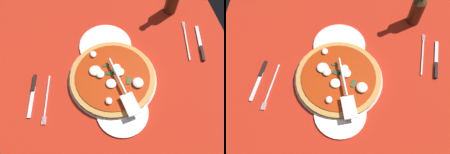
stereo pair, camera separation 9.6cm
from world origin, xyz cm
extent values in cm
cube|color=#B32413|center=(0.00, 0.00, -0.40)|extent=(111.13, 111.13, 0.80)
cube|color=white|center=(-32.68, -26.15, 0.05)|extent=(6.54, 6.54, 0.10)
cube|color=white|center=(-32.68, -13.07, 0.05)|extent=(6.54, 6.54, 0.10)
cube|color=silver|center=(-26.15, -32.68, 0.05)|extent=(6.54, 6.54, 0.10)
cube|color=white|center=(-26.15, -19.61, 0.05)|extent=(6.54, 6.54, 0.10)
cube|color=white|center=(-26.15, -6.54, 0.05)|extent=(6.54, 6.54, 0.10)
cube|color=silver|center=(-26.15, 6.54, 0.05)|extent=(6.54, 6.54, 0.10)
cube|color=white|center=(-26.15, 19.61, 0.05)|extent=(6.54, 6.54, 0.10)
cube|color=white|center=(-19.61, -39.22, 0.05)|extent=(6.54, 6.54, 0.10)
cube|color=white|center=(-19.61, -26.15, 0.05)|extent=(6.54, 6.54, 0.10)
cube|color=white|center=(-19.61, -13.07, 0.05)|extent=(6.54, 6.54, 0.10)
cube|color=silver|center=(-19.61, 0.00, 0.05)|extent=(6.54, 6.54, 0.10)
cube|color=white|center=(-19.61, 13.07, 0.05)|extent=(6.54, 6.54, 0.10)
cube|color=white|center=(-19.61, 26.15, 0.05)|extent=(6.54, 6.54, 0.10)
cube|color=white|center=(-19.61, 39.22, 0.05)|extent=(6.54, 6.54, 0.10)
cube|color=silver|center=(-13.07, -32.68, 0.05)|extent=(6.54, 6.54, 0.10)
cube|color=silver|center=(-13.07, -19.61, 0.05)|extent=(6.54, 6.54, 0.10)
cube|color=white|center=(-13.07, -6.54, 0.05)|extent=(6.54, 6.54, 0.10)
cube|color=silver|center=(-13.07, 6.54, 0.05)|extent=(6.54, 6.54, 0.10)
cube|color=white|center=(-13.07, 19.61, 0.05)|extent=(6.54, 6.54, 0.10)
cube|color=white|center=(-13.07, 32.68, 0.05)|extent=(6.54, 6.54, 0.10)
cube|color=silver|center=(-6.54, -39.22, 0.05)|extent=(6.54, 6.54, 0.10)
cube|color=silver|center=(-6.54, -26.15, 0.05)|extent=(6.54, 6.54, 0.10)
cube|color=white|center=(-6.54, -13.07, 0.05)|extent=(6.54, 6.54, 0.10)
cube|color=white|center=(-6.54, 0.00, 0.05)|extent=(6.54, 6.54, 0.10)
cube|color=white|center=(-6.54, 13.07, 0.05)|extent=(6.54, 6.54, 0.10)
cube|color=silver|center=(-6.54, 26.15, 0.05)|extent=(6.54, 6.54, 0.10)
cube|color=silver|center=(-6.54, 39.22, 0.05)|extent=(6.54, 6.54, 0.10)
cube|color=silver|center=(0.00, -45.76, 0.05)|extent=(6.54, 6.54, 0.10)
cube|color=silver|center=(0.00, -32.68, 0.05)|extent=(6.54, 6.54, 0.10)
cube|color=white|center=(0.00, -19.61, 0.05)|extent=(6.54, 6.54, 0.10)
cube|color=silver|center=(0.00, -6.54, 0.05)|extent=(6.54, 6.54, 0.10)
cube|color=white|center=(0.00, 6.54, 0.05)|extent=(6.54, 6.54, 0.10)
cube|color=white|center=(0.00, 19.61, 0.05)|extent=(6.54, 6.54, 0.10)
cube|color=silver|center=(0.00, 32.68, 0.05)|extent=(6.54, 6.54, 0.10)
cube|color=white|center=(0.00, 45.76, 0.05)|extent=(6.54, 6.54, 0.10)
cube|color=white|center=(6.54, -52.30, 0.05)|extent=(6.54, 6.54, 0.10)
cube|color=white|center=(6.54, -39.22, 0.05)|extent=(6.54, 6.54, 0.10)
cube|color=white|center=(6.54, -26.15, 0.05)|extent=(6.54, 6.54, 0.10)
cube|color=silver|center=(6.54, -13.07, 0.05)|extent=(6.54, 6.54, 0.10)
cube|color=silver|center=(6.54, 0.00, 0.05)|extent=(6.54, 6.54, 0.10)
cube|color=white|center=(6.54, 13.07, 0.05)|extent=(6.54, 6.54, 0.10)
cube|color=silver|center=(6.54, 26.15, 0.05)|extent=(6.54, 6.54, 0.10)
cube|color=white|center=(6.54, 39.22, 0.05)|extent=(6.54, 6.54, 0.10)
cube|color=silver|center=(13.07, -45.76, 0.05)|extent=(6.54, 6.54, 0.10)
cube|color=white|center=(13.07, -32.68, 0.05)|extent=(6.54, 6.54, 0.10)
cube|color=white|center=(13.07, -19.61, 0.05)|extent=(6.54, 6.54, 0.10)
cube|color=silver|center=(13.07, -6.54, 0.05)|extent=(6.54, 6.54, 0.10)
cube|color=silver|center=(13.07, 6.54, 0.05)|extent=(6.54, 6.54, 0.10)
cube|color=silver|center=(13.07, 19.61, 0.05)|extent=(6.54, 6.54, 0.10)
cube|color=white|center=(13.07, 32.68, 0.05)|extent=(6.54, 6.54, 0.10)
cube|color=white|center=(13.07, 45.76, 0.05)|extent=(6.54, 6.54, 0.10)
cube|color=white|center=(19.61, -52.30, 0.05)|extent=(6.54, 6.54, 0.10)
cube|color=white|center=(19.61, -39.22, 0.05)|extent=(6.54, 6.54, 0.10)
cube|color=silver|center=(19.61, -26.15, 0.05)|extent=(6.54, 6.54, 0.10)
cube|color=white|center=(19.61, -13.07, 0.05)|extent=(6.54, 6.54, 0.10)
cube|color=white|center=(19.61, 0.00, 0.05)|extent=(6.54, 6.54, 0.10)
cube|color=white|center=(19.61, 13.07, 0.05)|extent=(6.54, 6.54, 0.10)
cube|color=white|center=(19.61, 26.15, 0.05)|extent=(6.54, 6.54, 0.10)
cube|color=white|center=(19.61, 39.22, 0.05)|extent=(6.54, 6.54, 0.10)
cube|color=white|center=(26.15, -45.76, 0.05)|extent=(6.54, 6.54, 0.10)
cube|color=silver|center=(26.15, -32.68, 0.05)|extent=(6.54, 6.54, 0.10)
cube|color=silver|center=(26.15, -19.61, 0.05)|extent=(6.54, 6.54, 0.10)
cube|color=silver|center=(26.15, -6.54, 0.05)|extent=(6.54, 6.54, 0.10)
cube|color=silver|center=(26.15, 6.54, 0.05)|extent=(6.54, 6.54, 0.10)
cube|color=white|center=(26.15, 19.61, 0.05)|extent=(6.54, 6.54, 0.10)
cube|color=white|center=(26.15, 32.68, 0.05)|extent=(6.54, 6.54, 0.10)
cube|color=white|center=(26.15, 45.76, 0.05)|extent=(6.54, 6.54, 0.10)
cube|color=silver|center=(32.68, -52.30, 0.05)|extent=(6.54, 6.54, 0.10)
cube|color=white|center=(32.68, -39.22, 0.05)|extent=(6.54, 6.54, 0.10)
cube|color=silver|center=(32.68, -26.15, 0.05)|extent=(6.54, 6.54, 0.10)
cube|color=white|center=(32.68, -13.07, 0.05)|extent=(6.54, 6.54, 0.10)
cube|color=white|center=(32.68, 0.00, 0.05)|extent=(6.54, 6.54, 0.10)
cube|color=silver|center=(32.68, 13.07, 0.05)|extent=(6.54, 6.54, 0.10)
cube|color=silver|center=(32.68, 26.15, 0.05)|extent=(6.54, 6.54, 0.10)
cube|color=white|center=(32.68, 39.22, 0.05)|extent=(6.54, 6.54, 0.10)
cube|color=silver|center=(39.22, -32.68, 0.05)|extent=(6.54, 6.54, 0.10)
cube|color=white|center=(39.22, -19.61, 0.05)|extent=(6.54, 6.54, 0.10)
cube|color=silver|center=(39.22, -6.54, 0.05)|extent=(6.54, 6.54, 0.10)
cube|color=silver|center=(39.22, 6.54, 0.05)|extent=(6.54, 6.54, 0.10)
cube|color=white|center=(39.22, 19.61, 0.05)|extent=(6.54, 6.54, 0.10)
cube|color=silver|center=(39.22, 32.68, 0.05)|extent=(6.54, 6.54, 0.10)
cube|color=white|center=(39.22, 45.76, 0.05)|extent=(6.54, 6.54, 0.10)
cube|color=silver|center=(45.76, 0.00, 0.05)|extent=(6.54, 6.54, 0.10)
cube|color=silver|center=(45.76, 13.07, 0.05)|extent=(6.54, 6.54, 0.10)
cube|color=white|center=(45.76, 26.15, 0.05)|extent=(6.54, 6.54, 0.10)
cube|color=silver|center=(45.76, 39.22, 0.05)|extent=(6.54, 6.54, 0.10)
cube|color=silver|center=(52.30, 45.76, 0.05)|extent=(6.54, 6.54, 0.10)
cylinder|color=#B6B3BF|center=(-0.51, 0.21, 0.58)|extent=(36.26, 36.26, 0.95)
cylinder|color=white|center=(-15.49, -0.98, 0.60)|extent=(20.09, 20.09, 1.00)
cylinder|color=silver|center=(16.45, -0.40, 0.60)|extent=(23.12, 23.12, 1.00)
cylinder|color=#C28A43|center=(-0.51, 0.21, 1.74)|extent=(34.74, 34.74, 1.36)
cylinder|color=#AA2B07|center=(-0.51, 0.21, 2.57)|extent=(30.51, 30.51, 0.30)
ellipsoid|color=white|center=(2.99, -2.42, 3.24)|extent=(3.21, 3.05, 1.05)
ellipsoid|color=white|center=(-11.10, 3.45, 3.31)|extent=(2.94, 2.61, 1.17)
ellipsoid|color=white|center=(1.18, 4.84, 3.30)|extent=(3.90, 3.37, 1.16)
ellipsoid|color=silver|center=(-5.67, -9.26, 3.42)|extent=(4.62, 4.40, 1.39)
ellipsoid|color=white|center=(11.15, 6.12, 3.23)|extent=(3.15, 2.59, 1.02)
ellipsoid|color=white|center=(-3.90, 1.16, 3.18)|extent=(4.10, 4.25, 0.93)
ellipsoid|color=white|center=(3.05, 6.59, 3.23)|extent=(4.76, 4.88, 1.02)
ellipsoid|color=silver|center=(0.73, -3.17, 3.20)|extent=(3.95, 3.64, 0.95)
cube|color=#2A4727|center=(4.82, 1.66, 2.87)|extent=(1.06, 2.62, 0.30)
cube|color=#1D4621|center=(0.93, 0.86, 2.87)|extent=(2.40, 3.49, 0.30)
cube|color=#28522E|center=(-3.74, -5.92, 2.87)|extent=(3.62, 2.57, 0.30)
cube|color=#1B3C24|center=(-4.88, -9.15, 2.87)|extent=(2.57, 3.09, 0.30)
cube|color=#19361F|center=(1.45, -0.80, 2.87)|extent=(2.43, 1.32, 0.30)
cube|color=silver|center=(-14.23, -4.25, 4.26)|extent=(9.85, 6.82, 0.30)
cylinder|color=silver|center=(-1.54, -1.70, 4.61)|extent=(16.74, 4.31, 1.00)
cube|color=silver|center=(10.46, -39.04, 0.40)|extent=(18.52, 15.97, 0.60)
cube|color=silver|center=(11.03, -36.15, 0.83)|extent=(18.21, 4.14, 0.25)
cube|color=silver|center=(21.46, -38.65, 0.83)|extent=(2.99, 0.79, 0.25)
cube|color=silver|center=(21.54, -38.22, 0.83)|extent=(2.99, 0.79, 0.25)
cube|color=silver|center=(21.63, -37.79, 0.83)|extent=(2.99, 0.79, 0.25)
cube|color=black|center=(4.25, -40.82, 1.10)|extent=(7.75, 2.65, 0.80)
cube|color=silver|center=(12.71, -42.48, 0.83)|extent=(13.42, 3.96, 0.25)
cube|color=white|center=(-2.66, 29.83, 0.40)|extent=(20.62, 16.08, 0.60)
cube|color=silver|center=(-3.17, 26.94, 0.83)|extent=(17.52, 3.66, 0.25)
cube|color=silver|center=(-13.24, 29.38, 0.83)|extent=(2.99, 0.74, 0.25)
cube|color=silver|center=(-13.31, 28.95, 0.83)|extent=(2.99, 0.74, 0.25)
cube|color=silver|center=(-13.39, 28.51, 0.83)|extent=(2.99, 0.74, 0.25)
cube|color=silver|center=(-13.47, 28.08, 0.83)|extent=(2.99, 0.74, 0.25)
cube|color=black|center=(3.32, 31.76, 1.10)|extent=(7.49, 2.46, 0.80)
cube|color=silver|center=(-4.88, 33.20, 0.83)|extent=(12.99, 3.62, 0.25)
cylinder|color=#422C15|center=(31.44, -34.51, 6.33)|extent=(6.05, 6.05, 12.47)
camera|label=1|loc=(-44.95, 8.67, 86.33)|focal=37.72mm
camera|label=2|loc=(-45.74, -0.85, 86.33)|focal=37.72mm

